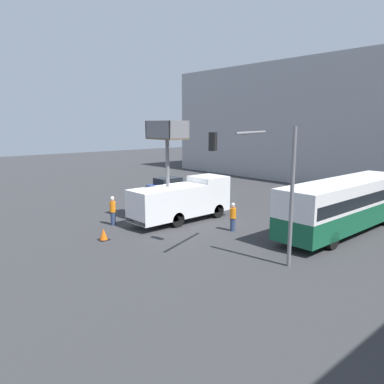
{
  "coord_description": "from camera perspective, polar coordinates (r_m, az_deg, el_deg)",
  "views": [
    {
      "loc": [
        19.77,
        -15.5,
        6.5
      ],
      "look_at": [
        0.99,
        1.19,
        1.87
      ],
      "focal_mm": 35.0,
      "sensor_mm": 36.0,
      "label": 1
    }
  ],
  "objects": [
    {
      "name": "traffic_light_pole",
      "position": [
        17.5,
        10.69,
        3.17
      ],
      "size": [
        3.98,
        3.72,
        6.38
      ],
      "color": "slate",
      "rests_on": "ground_plane"
    },
    {
      "name": "city_bus",
      "position": [
        24.28,
        22.41,
        -1.42
      ],
      "size": [
        2.57,
        11.53,
        3.16
      ],
      "rotation": [
        0.0,
        0.0,
        1.77
      ],
      "color": "#145638",
      "rests_on": "ground_plane"
    },
    {
      "name": "building_backdrop_far",
      "position": [
        44.8,
        22.53,
        9.84
      ],
      "size": [
        44.0,
        10.0,
        13.3
      ],
      "color": "#9E9EA3",
      "rests_on": "ground_plane"
    },
    {
      "name": "parked_car_curbside",
      "position": [
        36.0,
        -3.5,
        1.16
      ],
      "size": [
        1.85,
        4.29,
        1.39
      ],
      "color": "navy",
      "rests_on": "ground_plane"
    },
    {
      "name": "utility_truck",
      "position": [
        25.03,
        -1.52,
        -0.85
      ],
      "size": [
        2.51,
        7.28,
        6.66
      ],
      "color": "white",
      "rests_on": "ground_plane"
    },
    {
      "name": "traffic_cone_near_truck",
      "position": [
        21.83,
        -13.32,
        -6.33
      ],
      "size": [
        0.58,
        0.58,
        0.66
      ],
      "color": "black",
      "rests_on": "ground_plane"
    },
    {
      "name": "road_worker_directing",
      "position": [
        22.98,
        6.25,
        -3.81
      ],
      "size": [
        0.38,
        0.38,
        1.76
      ],
      "rotation": [
        0.0,
        0.0,
        1.4
      ],
      "color": "navy",
      "rests_on": "ground_plane"
    },
    {
      "name": "road_worker_near_truck",
      "position": [
        24.68,
        -11.98,
        -2.79
      ],
      "size": [
        0.38,
        0.38,
        1.89
      ],
      "rotation": [
        0.0,
        0.0,
        2.96
      ],
      "color": "navy",
      "rests_on": "ground_plane"
    },
    {
      "name": "ground_plane",
      "position": [
        25.95,
        -3.42,
        -4.09
      ],
      "size": [
        120.0,
        120.0,
        0.0
      ],
      "primitive_type": "plane",
      "color": "#333335"
    }
  ]
}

